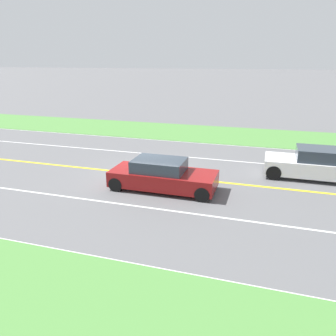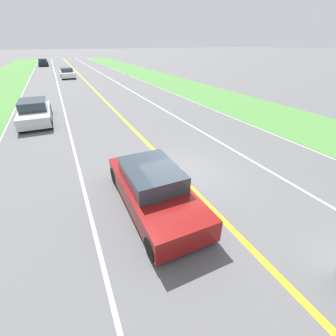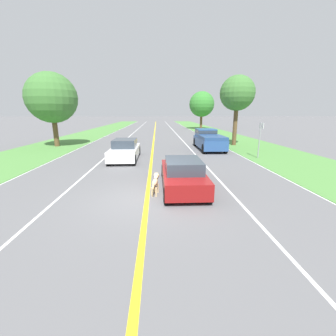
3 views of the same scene
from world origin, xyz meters
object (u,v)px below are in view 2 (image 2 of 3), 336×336
at_px(ego_car, 154,188).
at_px(car_trailing_far, 43,63).
at_px(car_trailing_near, 35,112).
at_px(dog, 177,172).
at_px(car_trailing_mid, 67,73).

relative_size(ego_car, car_trailing_far, 1.06).
bearing_deg(car_trailing_near, dog, 115.11).
xyz_separation_m(car_trailing_mid, car_trailing_far, (3.41, -21.90, 0.05)).
bearing_deg(car_trailing_near, ego_car, 108.22).
distance_m(dog, car_trailing_near, 11.61).
relative_size(ego_car, car_trailing_near, 0.97).
height_order(ego_car, car_trailing_mid, car_trailing_mid).
distance_m(dog, car_trailing_mid, 32.18).
xyz_separation_m(ego_car, dog, (-1.22, -0.75, -0.09)).
distance_m(ego_car, car_trailing_mid, 32.90).
bearing_deg(dog, ego_car, 39.63).
xyz_separation_m(ego_car, car_trailing_mid, (0.33, -32.90, 0.01)).
height_order(car_trailing_mid, car_trailing_far, car_trailing_far).
height_order(car_trailing_near, car_trailing_far, car_trailing_far).
relative_size(dog, car_trailing_far, 0.29).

